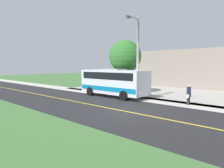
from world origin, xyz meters
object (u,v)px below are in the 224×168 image
shuttle_bus_front (114,81)px  commercial_building (217,69)px  street_light_pole (137,54)px  tree_curbside (125,57)px  pedestrian_with_bags (189,94)px

shuttle_bus_front → commercial_building: size_ratio=0.35×
shuttle_bus_front → street_light_pole: bearing=97.0°
street_light_pole → shuttle_bus_front: bearing=-83.0°
street_light_pole → commercial_building: street_light_pole is taller
tree_curbside → commercial_building: size_ratio=0.28×
pedestrian_with_bags → tree_curbside: tree_curbside is taller
pedestrian_with_bags → tree_curbside: size_ratio=0.27×
shuttle_bus_front → tree_curbside: 3.97m
tree_curbside → commercial_building: 15.47m
tree_curbside → street_light_pole: bearing=53.0°
shuttle_bus_front → street_light_pole: (-0.32, 2.61, 2.68)m
commercial_building → street_light_pole: bearing=-10.5°
commercial_building → tree_curbside: bearing=-24.6°
shuttle_bus_front → tree_curbside: size_ratio=1.22×
shuttle_bus_front → commercial_building: bearing=161.4°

